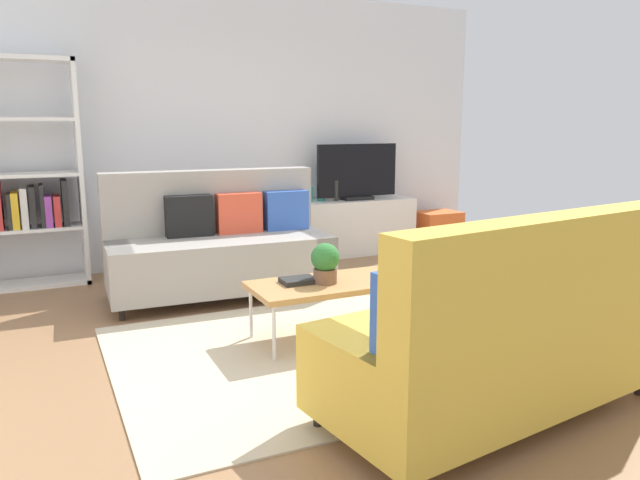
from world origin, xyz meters
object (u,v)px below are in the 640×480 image
Objects in this scene: coffee_table at (328,286)px; potted_plant at (325,262)px; vase_0 at (309,194)px; storage_trunk at (437,229)px; tv at (357,173)px; bookshelf at (18,186)px; tv_console at (356,226)px; bottle_0 at (336,191)px; table_book_0 at (299,280)px; couch_green at (501,336)px; vase_1 at (321,195)px; couch_beige at (219,245)px.

potted_plant is at bearing -154.36° from coffee_table.
storage_trunk is at bearing -5.10° from vase_0.
tv is 3.51m from bookshelf.
storage_trunk is at bearing 41.35° from potted_plant.
tv_console is 0.52m from bottle_0.
bookshelf is at bearing 126.20° from table_book_0.
coffee_table is 3.54m from storage_trunk.
tv is 1.32m from storage_trunk.
tv_console is 1.11m from storage_trunk.
potted_plant is 0.23m from table_book_0.
vase_0 is at bearing 174.90° from storage_trunk.
couch_green is 4.01m from vase_1.
potted_plant is (1.93, -2.48, -0.38)m from bookshelf.
potted_plant is 2.71m from vase_0.
bottle_0 reaches higher than potted_plant.
vase_0 is at bearing 72.42° from couch_green.
couch_beige is at bearing 105.12° from coffee_table.
storage_trunk is at bearing 38.68° from table_book_0.
tv is (1.55, 2.42, 0.56)m from coffee_table.
bottle_0 is (0.97, 3.82, 0.32)m from couch_green.
tv_console is 9.86× the size of vase_1.
bottle_0 is at bearing 177.51° from storage_trunk.
bookshelf is 3.23m from bottle_0.
potted_plant is 1.19× the size of bottle_0.
storage_trunk is at bearing -5.19° from tv_console.
couch_green is at bearing -78.22° from coffee_table.
table_book_0 is at bearing -122.14° from bottle_0.
bottle_0 is (1.27, 2.40, 0.37)m from coffee_table.
coffee_table is at bearing -114.20° from vase_1.
coffee_table is at bearing 25.64° from potted_plant.
couch_green reaches higher than coffee_table.
tv_console is at bearing 53.70° from table_book_0.
vase_0 is at bearing 68.79° from coffee_table.
coffee_table is at bearing -51.51° from bookshelf.
tv_console is at bearing 57.65° from coffee_table.
vase_1 is (1.50, 1.07, 0.26)m from couch_beige.
tv_console is 0.63m from tv.
couch_green reaches higher than potted_plant.
bottle_0 is at bearing -31.18° from vase_1.
couch_beige is 3.18m from storage_trunk.
vase_1 is 0.60× the size of bottle_0.
vase_0 reaches higher than tv_console.
bottle_0 is at bearing -146.84° from couch_beige.
vase_0 is (-1.68, 0.15, 0.51)m from storage_trunk.
couch_green is at bearing -76.83° from potted_plant.
bookshelf is at bearing 128.49° from coffee_table.
tv reaches higher than potted_plant.
couch_green is 1.45m from coffee_table.
couch_beige is 0.92× the size of bookshelf.
couch_green is at bearing -121.99° from storage_trunk.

